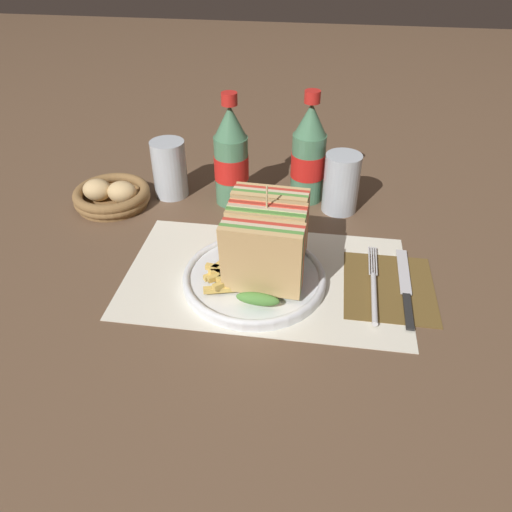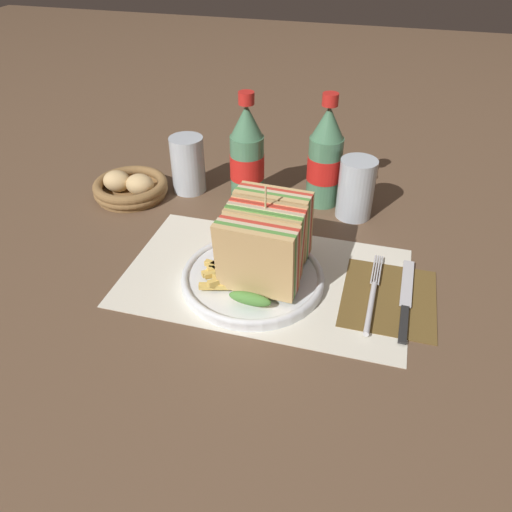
{
  "view_description": "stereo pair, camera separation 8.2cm",
  "coord_description": "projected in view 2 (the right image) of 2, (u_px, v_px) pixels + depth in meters",
  "views": [
    {
      "loc": [
        0.11,
        -0.66,
        0.53
      ],
      "look_at": [
        0.01,
        -0.01,
        0.04
      ],
      "focal_mm": 35.0,
      "sensor_mm": 36.0,
      "label": 1
    },
    {
      "loc": [
        0.19,
        -0.64,
        0.53
      ],
      "look_at": [
        0.01,
        -0.01,
        0.04
      ],
      "focal_mm": 35.0,
      "sensor_mm": 36.0,
      "label": 2
    }
  ],
  "objects": [
    {
      "name": "ground_plane",
      "position": [
        250.0,
        272.0,
        0.85
      ],
      "size": [
        4.0,
        4.0,
        0.0
      ],
      "primitive_type": "plane",
      "color": "brown"
    },
    {
      "name": "placemat",
      "position": [
        266.0,
        277.0,
        0.84
      ],
      "size": [
        0.47,
        0.29,
        0.0
      ],
      "color": "silver",
      "rests_on": "ground_plane"
    },
    {
      "name": "plate_main",
      "position": [
        253.0,
        277.0,
        0.82
      ],
      "size": [
        0.24,
        0.24,
        0.02
      ],
      "color": "white",
      "rests_on": "ground_plane"
    },
    {
      "name": "club_sandwich",
      "position": [
        265.0,
        242.0,
        0.79
      ],
      "size": [
        0.13,
        0.19,
        0.16
      ],
      "color": "tan",
      "rests_on": "plate_main"
    },
    {
      "name": "fries_pile",
      "position": [
        228.0,
        271.0,
        0.81
      ],
      "size": [
        0.09,
        0.11,
        0.02
      ],
      "color": "#E0B756",
      "rests_on": "plate_main"
    },
    {
      "name": "ketchup_blob",
      "position": [
        225.0,
        264.0,
        0.83
      ],
      "size": [
        0.03,
        0.03,
        0.01
      ],
      "color": "maroon",
      "rests_on": "plate_main"
    },
    {
      "name": "napkin",
      "position": [
        389.0,
        297.0,
        0.8
      ],
      "size": [
        0.15,
        0.18,
        0.0
      ],
      "color": "brown",
      "rests_on": "ground_plane"
    },
    {
      "name": "fork",
      "position": [
        372.0,
        299.0,
        0.78
      ],
      "size": [
        0.02,
        0.2,
        0.01
      ],
      "rotation": [
        0.0,
        0.0,
        -0.02
      ],
      "color": "silver",
      "rests_on": "napkin"
    },
    {
      "name": "knife",
      "position": [
        406.0,
        299.0,
        0.79
      ],
      "size": [
        0.02,
        0.2,
        0.0
      ],
      "rotation": [
        0.0,
        0.0,
        -0.02
      ],
      "color": "black",
      "rests_on": "napkin"
    },
    {
      "name": "coke_bottle_near",
      "position": [
        247.0,
        157.0,
        0.99
      ],
      "size": [
        0.07,
        0.07,
        0.23
      ],
      "color": "#4C7F5B",
      "rests_on": "ground_plane"
    },
    {
      "name": "coke_bottle_far",
      "position": [
        325.0,
        159.0,
        0.99
      ],
      "size": [
        0.07,
        0.07,
        0.23
      ],
      "color": "#4C7F5B",
      "rests_on": "ground_plane"
    },
    {
      "name": "glass_near",
      "position": [
        355.0,
        192.0,
        0.97
      ],
      "size": [
        0.07,
        0.07,
        0.12
      ],
      "color": "silver",
      "rests_on": "ground_plane"
    },
    {
      "name": "glass_far",
      "position": [
        188.0,
        168.0,
        1.06
      ],
      "size": [
        0.07,
        0.07,
        0.12
      ],
      "color": "silver",
      "rests_on": "ground_plane"
    },
    {
      "name": "bread_basket",
      "position": [
        130.0,
        187.0,
        1.05
      ],
      "size": [
        0.16,
        0.16,
        0.06
      ],
      "color": "olive",
      "rests_on": "ground_plane"
    }
  ]
}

